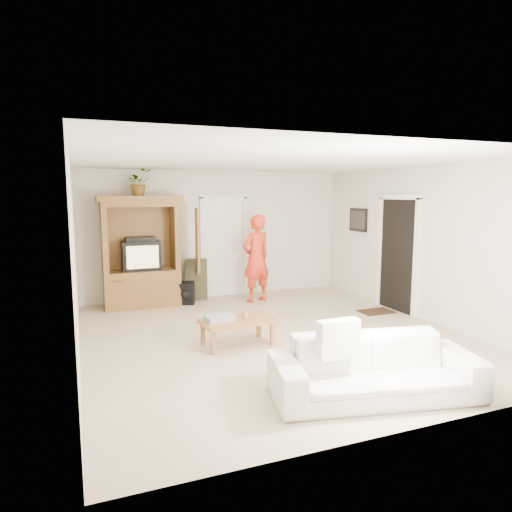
{
  "coord_description": "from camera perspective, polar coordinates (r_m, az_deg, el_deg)",
  "views": [
    {
      "loc": [
        -2.7,
        -6.12,
        2.14
      ],
      "look_at": [
        -0.06,
        0.6,
        1.15
      ],
      "focal_mm": 32.0,
      "sensor_mm": 36.0,
      "label": 1
    }
  ],
  "objects": [
    {
      "name": "floor",
      "position": [
        7.02,
        2.28,
        -9.94
      ],
      "size": [
        6.0,
        6.0,
        0.0
      ],
      "primitive_type": "plane",
      "color": "tan",
      "rests_on": "ground"
    },
    {
      "name": "man",
      "position": [
        9.02,
        0.03,
        -0.31
      ],
      "size": [
        0.73,
        0.58,
        1.73
      ],
      "primitive_type": "imported",
      "rotation": [
        0.0,
        0.0,
        3.44
      ],
      "color": "red",
      "rests_on": "floor"
    },
    {
      "name": "doorway_right",
      "position": [
        8.71,
        17.31,
        0.07
      ],
      "size": [
        0.05,
        0.9,
        2.04
      ],
      "primitive_type": "cube",
      "color": "black",
      "rests_on": "floor"
    },
    {
      "name": "sofa",
      "position": [
        5.1,
        14.67,
        -13.41
      ],
      "size": [
        2.3,
        1.28,
        0.64
      ],
      "primitive_type": "imported",
      "rotation": [
        0.0,
        0.0,
        -0.21
      ],
      "color": "silver",
      "rests_on": "floor"
    },
    {
      "name": "coffee_table",
      "position": [
        6.52,
        -2.33,
        -8.31
      ],
      "size": [
        1.07,
        0.65,
        0.38
      ],
      "rotation": [
        0.0,
        0.0,
        0.09
      ],
      "color": "#A06A37",
      "rests_on": "floor"
    },
    {
      "name": "armoire",
      "position": [
        8.94,
        -14.02,
        -0.34
      ],
      "size": [
        1.82,
        1.14,
        2.1
      ],
      "color": "brown",
      "rests_on": "floor"
    },
    {
      "name": "wall_right",
      "position": [
        8.24,
        20.13,
        1.48
      ],
      "size": [
        0.0,
        6.0,
        6.0
      ],
      "primitive_type": "plane",
      "rotation": [
        1.57,
        0.0,
        -1.57
      ],
      "color": "silver",
      "rests_on": "floor"
    },
    {
      "name": "candle",
      "position": [
        6.58,
        -1.31,
        -7.25
      ],
      "size": [
        0.08,
        0.08,
        0.1
      ],
      "primitive_type": "cylinder",
      "color": "tan",
      "rests_on": "coffee_table"
    },
    {
      "name": "towel",
      "position": [
        6.42,
        -4.54,
        -7.76
      ],
      "size": [
        0.39,
        0.3,
        0.08
      ],
      "primitive_type": "cube",
      "rotation": [
        0.0,
        0.0,
        0.05
      ],
      "color": "#FF5490",
      "rests_on": "coffee_table"
    },
    {
      "name": "backpack_black",
      "position": [
        8.97,
        -8.86,
        -4.66
      ],
      "size": [
        0.41,
        0.32,
        0.44
      ],
      "primitive_type": null,
      "rotation": [
        0.0,
        0.0,
        -0.39
      ],
      "color": "black",
      "rests_on": "floor"
    },
    {
      "name": "framed_picture",
      "position": [
        9.7,
        12.67,
        4.43
      ],
      "size": [
        0.03,
        0.6,
        0.48
      ],
      "primitive_type": "cube",
      "color": "black",
      "rests_on": "wall_right"
    },
    {
      "name": "wall_left",
      "position": [
        6.18,
        -21.7,
        -0.57
      ],
      "size": [
        0.0,
        6.0,
        6.0
      ],
      "primitive_type": "plane",
      "rotation": [
        1.57,
        0.0,
        1.57
      ],
      "color": "silver",
      "rests_on": "floor"
    },
    {
      "name": "wall_front",
      "position": [
        4.21,
        19.08,
        -4.15
      ],
      "size": [
        5.5,
        0.0,
        5.5
      ],
      "primitive_type": "plane",
      "rotation": [
        -1.57,
        0.0,
        0.0
      ],
      "color": "silver",
      "rests_on": "floor"
    },
    {
      "name": "plant",
      "position": [
        8.82,
        -14.46,
        8.91
      ],
      "size": [
        0.56,
        0.53,
        0.49
      ],
      "primitive_type": "imported",
      "rotation": [
        0.0,
        0.0,
        0.43
      ],
      "color": "#4C7238",
      "rests_on": "armoire"
    },
    {
      "name": "ceiling",
      "position": [
        6.7,
        2.4,
        11.73
      ],
      "size": [
        6.0,
        6.0,
        0.0
      ],
      "primitive_type": "plane",
      "rotation": [
        3.14,
        0.0,
        0.0
      ],
      "color": "white",
      "rests_on": "floor"
    },
    {
      "name": "door_back",
      "position": [
        9.59,
        -4.02,
        1.09
      ],
      "size": [
        0.85,
        0.05,
        2.04
      ],
      "primitive_type": "cube",
      "color": "white",
      "rests_on": "floor"
    },
    {
      "name": "doormat",
      "position": [
        8.64,
        14.82,
        -6.72
      ],
      "size": [
        0.6,
        0.4,
        0.02
      ],
      "primitive_type": "cube",
      "color": "#382316",
      "rests_on": "floor"
    },
    {
      "name": "backpack_olive",
      "position": [
        9.37,
        -7.46,
        -2.91
      ],
      "size": [
        0.51,
        0.43,
        0.81
      ],
      "primitive_type": null,
      "rotation": [
        0.0,
        0.0,
        -0.32
      ],
      "color": "#47442B",
      "rests_on": "floor"
    },
    {
      "name": "wall_back",
      "position": [
        9.55,
        -4.95,
        2.74
      ],
      "size": [
        5.5,
        0.0,
        5.5
      ],
      "primitive_type": "plane",
      "rotation": [
        1.57,
        0.0,
        0.0
      ],
      "color": "silver",
      "rests_on": "floor"
    }
  ]
}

